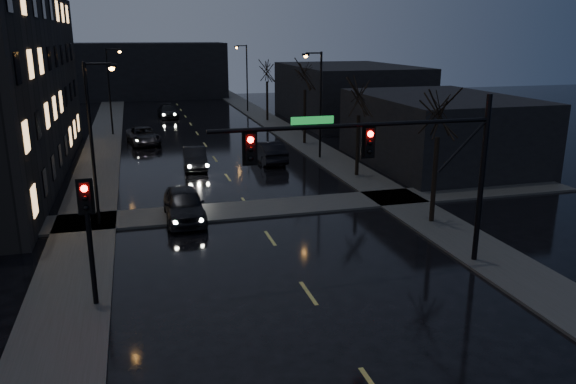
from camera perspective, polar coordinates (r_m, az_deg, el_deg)
sidewalk_left at (r=46.05m, az=-18.51°, el=3.44°), size 3.00×140.00×0.12m
sidewalk_right at (r=48.12m, az=2.15°, el=4.75°), size 3.00×140.00×0.12m
sidewalk_cross at (r=30.52m, az=-3.81°, el=-1.76°), size 40.00×3.00×0.12m
commercial_right_near at (r=42.37m, az=15.04°, el=6.08°), size 10.00×14.00×5.00m
commercial_right_far at (r=62.65m, az=6.09°, el=9.95°), size 12.00×18.00×6.00m
far_block at (r=88.24m, az=-13.86°, el=11.90°), size 22.00×10.00×8.00m
signal_mast at (r=21.76m, az=11.16°, el=3.91°), size 11.11×0.41×7.00m
signal_pole_left at (r=20.10m, az=-19.63°, el=-3.19°), size 0.35×0.41×4.53m
tree_near at (r=28.05m, az=15.20°, el=9.06°), size 3.52×3.52×8.08m
tree_mid_a at (r=37.02m, az=7.28°, el=10.36°), size 3.30×3.30×7.58m
tree_mid_b at (r=48.24m, az=1.75°, el=12.63°), size 3.74×3.74×8.59m
tree_far at (r=61.77m, az=-2.16°, el=12.79°), size 3.43×3.43×7.88m
streetlight_l_near at (r=28.45m, az=-18.98°, el=5.90°), size 1.53×0.28×8.00m
streetlight_l_far at (r=55.25m, az=-17.52°, el=10.41°), size 1.53×0.28×8.00m
streetlight_r_mid at (r=42.44m, az=3.07°, el=9.70°), size 1.53×0.28×8.00m
streetlight_r_far at (r=69.48m, az=-4.37°, el=12.02°), size 1.53×0.28×8.00m
oncoming_car_a at (r=29.16m, az=-10.53°, el=-1.24°), size 2.02×4.94×1.68m
oncoming_car_b at (r=40.46m, az=-9.45°, el=3.43°), size 1.81×4.57×1.48m
oncoming_car_c at (r=50.52m, az=-14.47°, el=5.57°), size 3.10×5.55×1.47m
oncoming_car_d at (r=66.24m, az=-12.11°, el=8.01°), size 2.39×5.07×1.43m
lead_car at (r=41.83m, az=-2.00°, el=4.12°), size 1.89×4.95×1.61m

